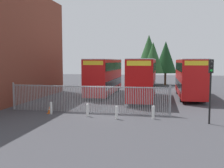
{
  "coord_description": "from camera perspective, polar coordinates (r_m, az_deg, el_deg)",
  "views": [
    {
      "loc": [
        4.57,
        -19.68,
        4.18
      ],
      "look_at": [
        0.0,
        4.0,
        2.0
      ],
      "focal_mm": 40.7,
      "sensor_mm": 36.0,
      "label": 1
    }
  ],
  "objects": [
    {
      "name": "bollard_far_right",
      "position": [
        18.75,
        9.25,
        -6.3
      ],
      "size": [
        0.2,
        0.2,
        0.95
      ],
      "primitive_type": "cylinder",
      "color": "silver",
      "rests_on": "ground"
    },
    {
      "name": "bollard_center_front",
      "position": [
        19.38,
        -5.52,
        -5.88
      ],
      "size": [
        0.2,
        0.2,
        0.95
      ],
      "primitive_type": "cylinder",
      "color": "silver",
      "rests_on": "ground"
    },
    {
      "name": "ground_plane",
      "position": [
        28.37,
        1.53,
        -3.31
      ],
      "size": [
        100.0,
        100.0,
        0.0
      ],
      "primitive_type": "plane",
      "color": "#3D3D42"
    },
    {
      "name": "double_decker_bus_behind_fence_right",
      "position": [
        31.31,
        -1.68,
        1.95
      ],
      "size": [
        2.54,
        10.81,
        4.42
      ],
      "color": "red",
      "rests_on": "ground"
    },
    {
      "name": "double_decker_bus_behind_fence_left",
      "position": [
        30.38,
        17.02,
        1.62
      ],
      "size": [
        2.54,
        10.81,
        4.42
      ],
      "color": "red",
      "rests_on": "ground"
    },
    {
      "name": "traffic_light_kerbside",
      "position": [
        17.87,
        21.29,
        0.98
      ],
      "size": [
        0.28,
        0.33,
        4.3
      ],
      "color": "black",
      "rests_on": "ground"
    },
    {
      "name": "double_decker_bus_near_gate",
      "position": [
        27.82,
        6.96,
        1.51
      ],
      "size": [
        2.54,
        10.81,
        4.42
      ],
      "color": "#B70C0C",
      "rests_on": "ground"
    },
    {
      "name": "palisade_fence",
      "position": [
        20.75,
        -5.6,
        -3.17
      ],
      "size": [
        13.32,
        0.14,
        2.35
      ],
      "color": "gray",
      "rests_on": "ground"
    },
    {
      "name": "bollard_near_left",
      "position": [
        20.74,
        -13.53,
        -5.27
      ],
      "size": [
        0.2,
        0.2,
        0.95
      ],
      "primitive_type": "cylinder",
      "color": "silver",
      "rests_on": "ground"
    },
    {
      "name": "tree_mid_row",
      "position": [
        42.84,
        9.2,
        5.87
      ],
      "size": [
        3.59,
        3.59,
        7.34
      ],
      "color": "#4C3823",
      "rests_on": "ground"
    },
    {
      "name": "traffic_cone_by_gate",
      "position": [
        21.01,
        -13.88,
        -5.66
      ],
      "size": [
        0.34,
        0.34,
        0.59
      ],
      "color": "orange",
      "rests_on": "ground"
    },
    {
      "name": "bollard_near_right",
      "position": [
        18.4,
        1.02,
        -6.46
      ],
      "size": [
        0.2,
        0.2,
        0.95
      ],
      "primitive_type": "cylinder",
      "color": "silver",
      "rests_on": "ground"
    },
    {
      "name": "tree_tall_back",
      "position": [
        46.68,
        8.28,
        7.09
      ],
      "size": [
        4.37,
        4.37,
        8.92
      ],
      "color": "#4C3823",
      "rests_on": "ground"
    },
    {
      "name": "tree_short_side",
      "position": [
        45.01,
        11.95,
        5.93
      ],
      "size": [
        3.82,
        3.82,
        7.61
      ],
      "color": "#4C3823",
      "rests_on": "ground"
    }
  ]
}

